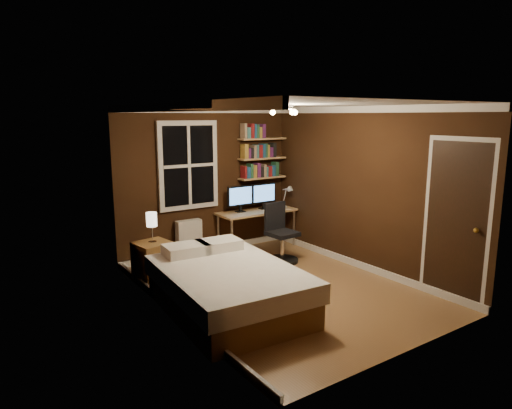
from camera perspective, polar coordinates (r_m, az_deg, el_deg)
floor at (r=6.44m, az=3.01°, el=-10.43°), size 4.20×4.20×0.00m
wall_back at (r=7.85m, az=-6.21°, el=2.87°), size 3.20×0.04×2.50m
wall_left at (r=5.30m, az=-10.77°, el=-1.22°), size 0.04×4.20×2.50m
wall_right at (r=7.17m, az=13.37°, el=1.86°), size 0.04×4.20×2.50m
ceiling at (r=6.00m, az=3.26°, el=12.39°), size 3.20×4.20×0.02m
window at (r=7.62m, az=-8.46°, el=4.85°), size 1.06×0.06×1.46m
door at (r=6.28m, az=23.66°, el=-2.15°), size 0.03×0.82×2.05m
door_knob at (r=6.11m, az=25.81°, el=-2.93°), size 0.06×0.06×0.06m
ceiling_fixture at (r=5.92m, az=3.85°, el=11.43°), size 0.44×0.44×0.18m
bookshelf_lower at (r=8.31m, az=0.78°, el=3.39°), size 0.92×0.22×0.03m
books_row_lower at (r=8.29m, az=0.78°, el=4.28°), size 0.66×0.16×0.23m
bookshelf_middle at (r=8.27m, az=0.79°, el=5.79°), size 0.92×0.22×0.03m
books_row_middle at (r=8.26m, az=0.79°, el=6.69°), size 0.66×0.16×0.23m
bookshelf_upper at (r=8.24m, az=0.79°, el=8.22°), size 0.92×0.22×0.03m
books_row_upper at (r=8.24m, az=0.80°, el=9.12°), size 0.42×0.16×0.23m
bed at (r=5.66m, az=-3.53°, el=-10.34°), size 1.61×2.13×0.69m
nightstand at (r=6.75m, az=-12.70°, el=-7.04°), size 0.54×0.54×0.59m
bedside_lamp at (r=6.61m, az=-12.88°, el=-2.82°), size 0.15×0.15×0.44m
radiator at (r=7.75m, az=-8.37°, el=-4.29°), size 0.43×0.15×0.65m
desk at (r=8.14m, az=0.12°, el=-1.21°), size 1.45×0.54×0.69m
monitor_left at (r=7.98m, az=-1.98°, el=0.70°), size 0.51×0.12×0.47m
monitor_right at (r=8.26m, az=0.97°, el=1.05°), size 0.51×0.12×0.47m
desk_lamp at (r=8.34m, az=3.90°, el=1.03°), size 0.14×0.32×0.44m
office_chair at (r=7.49m, az=3.07°, el=-4.42°), size 0.53×0.53×0.96m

